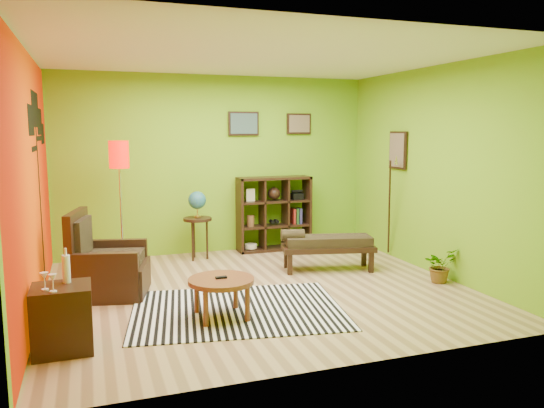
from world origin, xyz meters
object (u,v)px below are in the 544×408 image
object	(u,v)px
coffee_table	(221,284)
side_cabinet	(62,318)
floor_lamp	(119,166)
bench	(326,244)
armchair	(105,269)
potted_plant	(440,269)
globe_table	(197,208)
cube_shelf	(275,214)

from	to	relation	value
coffee_table	side_cabinet	bearing A→B (deg)	-166.79
floor_lamp	bench	world-z (taller)	floor_lamp
coffee_table	side_cabinet	size ratio (longest dim) A/B	0.76
armchair	floor_lamp	bearing A→B (deg)	75.50
coffee_table	potted_plant	xyz separation A→B (m)	(2.97, 0.35, -0.19)
armchair	bench	xyz separation A→B (m)	(2.94, 0.15, 0.07)
coffee_table	armchair	xyz separation A→B (m)	(-1.11, 1.22, -0.06)
globe_table	cube_shelf	world-z (taller)	cube_shelf
side_cabinet	floor_lamp	distance (m)	2.91
floor_lamp	potted_plant	size ratio (longest dim) A/B	4.08
armchair	floor_lamp	distance (m)	1.55
globe_table	potted_plant	xyz separation A→B (m)	(2.70, -2.24, -0.61)
cube_shelf	globe_table	bearing A→B (deg)	-170.28
floor_lamp	globe_table	bearing A→B (deg)	17.83
armchair	bench	size ratio (longest dim) A/B	0.75
coffee_table	potted_plant	bearing A→B (deg)	6.73
coffee_table	bench	size ratio (longest dim) A/B	0.51
armchair	side_cabinet	bearing A→B (deg)	-104.70
coffee_table	cube_shelf	world-z (taller)	cube_shelf
cube_shelf	armchair	bearing A→B (deg)	-149.50
armchair	bench	distance (m)	2.94
armchair	potted_plant	world-z (taller)	armchair
potted_plant	coffee_table	bearing A→B (deg)	-173.27
bench	floor_lamp	bearing A→B (deg)	162.25
potted_plant	armchair	bearing A→B (deg)	167.95
cube_shelf	bench	distance (m)	1.48
potted_plant	side_cabinet	bearing A→B (deg)	-171.04
globe_table	cube_shelf	size ratio (longest dim) A/B	0.87
globe_table	bench	xyz separation A→B (m)	(1.56, -1.22, -0.41)
side_cabinet	potted_plant	xyz separation A→B (m)	(4.50, 0.71, -0.13)
armchair	potted_plant	bearing A→B (deg)	-12.05
bench	potted_plant	size ratio (longest dim) A/B	3.05
globe_table	potted_plant	world-z (taller)	globe_table
coffee_table	globe_table	xyz separation A→B (m)	(0.27, 2.59, 0.42)
globe_table	cube_shelf	bearing A→B (deg)	9.72
armchair	floor_lamp	size ratio (longest dim) A/B	0.56
floor_lamp	globe_table	xyz separation A→B (m)	(1.12, 0.36, -0.67)
globe_table	armchair	bearing A→B (deg)	-135.36
armchair	potted_plant	distance (m)	4.18
coffee_table	bench	distance (m)	2.28
coffee_table	side_cabinet	xyz separation A→B (m)	(-1.53, -0.36, -0.06)
cube_shelf	coffee_table	bearing A→B (deg)	-119.40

